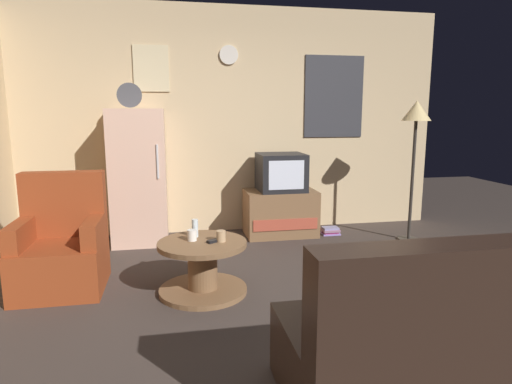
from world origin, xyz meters
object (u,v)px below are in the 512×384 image
crt_tv (281,172)px  mug_ceramic_tan (221,236)px  tv_stand (280,213)px  armchair (62,249)px  fridge (139,176)px  coffee_table (203,267)px  book_stack (330,231)px  couch (456,345)px  remote_control (215,240)px  standing_lamp (416,122)px  wine_glass (195,228)px  mug_ceramic_white (192,235)px

crt_tv → mug_ceramic_tan: 1.85m
tv_stand → armchair: 2.51m
fridge → mug_ceramic_tan: bearing=-65.4°
tv_stand → coffee_table: tv_stand is taller
book_stack → couch: bearing=-99.0°
mug_ceramic_tan → remote_control: mug_ceramic_tan is taller
armchair → coffee_table: bearing=-16.4°
book_stack → armchair: bearing=-158.0°
standing_lamp → coffee_table: bearing=-156.6°
standing_lamp → book_stack: standing_lamp is taller
wine_glass → armchair: bearing=170.3°
remote_control → crt_tv: bearing=27.8°
wine_glass → armchair: size_ratio=0.16×
mug_ceramic_white → couch: 2.08m
tv_stand → book_stack: tv_stand is taller
crt_tv → mug_ceramic_white: 1.91m
wine_glass → book_stack: size_ratio=0.69×
fridge → couch: fridge is taller
wine_glass → fridge: bearing=110.6°
armchair → standing_lamp: bearing=11.4°
remote_control → armchair: 1.31m
tv_stand → mug_ceramic_tan: size_ratio=9.33×
remote_control → fridge: bearing=81.6°
mug_ceramic_tan → coffee_table: bearing=170.0°
remote_control → standing_lamp: bearing=-6.7°
couch → coffee_table: bearing=125.4°
coffee_table → wine_glass: size_ratio=4.80×
book_stack → wine_glass: bearing=-142.2°
wine_glass → couch: couch is taller
fridge → crt_tv: (1.64, -0.02, 0.01)m
fridge → wine_glass: fridge is taller
crt_tv → armchair: 2.55m
fridge → armchair: fridge is taller
wine_glass → book_stack: wine_glass is taller
tv_stand → remote_control: (-0.94, -1.60, 0.17)m
crt_tv → wine_glass: size_ratio=3.60×
coffee_table → couch: size_ratio=0.42×
couch → book_stack: couch is taller
mug_ceramic_white → mug_ceramic_tan: same height
standing_lamp → crt_tv: bearing=160.3°
tv_stand → couch: bearing=-88.0°
fridge → crt_tv: size_ratio=3.28×
wine_glass → remote_control: wine_glass is taller
tv_stand → standing_lamp: (1.41, -0.51, 1.09)m
crt_tv → coffee_table: 1.96m
tv_stand → remote_control: size_ratio=5.60×
coffee_table → couch: (1.15, -1.63, 0.10)m
mug_ceramic_white → book_stack: size_ratio=0.41×
mug_ceramic_white → remote_control: bearing=-21.4°
mug_ceramic_white → couch: (1.23, -1.67, -0.17)m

